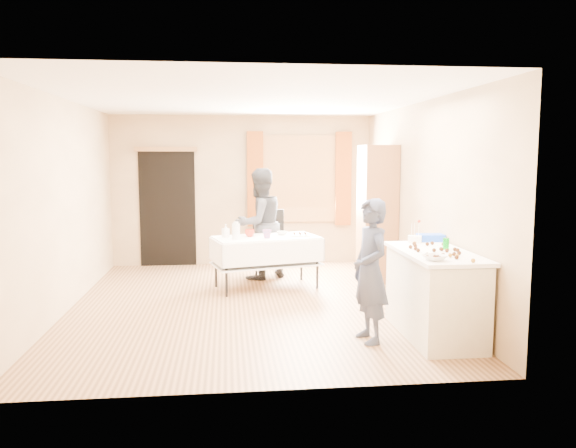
{
  "coord_description": "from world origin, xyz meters",
  "views": [
    {
      "loc": [
        -0.28,
        -7.11,
        1.9
      ],
      "look_at": [
        0.5,
        0.0,
        1.03
      ],
      "focal_mm": 35.0,
      "sensor_mm": 36.0,
      "label": 1
    }
  ],
  "objects": [
    {
      "name": "girl",
      "position": [
        1.17,
        -1.62,
        0.74
      ],
      "size": [
        0.67,
        0.55,
        1.48
      ],
      "primitive_type": "imported",
      "rotation": [
        0.0,
        0.0,
        -1.38
      ],
      "color": "#2A3049",
      "rests_on": "floor"
    },
    {
      "name": "ceiling",
      "position": [
        0.0,
        0.0,
        2.61
      ],
      "size": [
        4.5,
        5.5,
        0.02
      ],
      "primitive_type": "cube",
      "color": "white",
      "rests_on": "floor"
    },
    {
      "name": "wall_left",
      "position": [
        -2.26,
        0.0,
        1.3
      ],
      "size": [
        0.02,
        5.5,
        2.6
      ],
      "primitive_type": "cube",
      "color": "tan",
      "rests_on": "floor"
    },
    {
      "name": "floor",
      "position": [
        0.0,
        0.0,
        -0.01
      ],
      "size": [
        4.5,
        5.5,
        0.02
      ],
      "primitive_type": "cube",
      "color": "#9E7047",
      "rests_on": "ground"
    },
    {
      "name": "counter",
      "position": [
        1.89,
        -1.52,
        0.45
      ],
      "size": [
        0.69,
        1.46,
        0.91
      ],
      "color": "silver",
      "rests_on": "floor"
    },
    {
      "name": "wall_right",
      "position": [
        2.26,
        0.0,
        1.3
      ],
      "size": [
        0.02,
        5.5,
        2.6
      ],
      "primitive_type": "cube",
      "color": "tan",
      "rests_on": "floor"
    },
    {
      "name": "blue_basket",
      "position": [
        2.09,
        -0.83,
        0.95
      ],
      "size": [
        0.31,
        0.22,
        0.08
      ],
      "primitive_type": "cube",
      "rotation": [
        0.0,
        0.0,
        -0.07
      ],
      "color": "blue",
      "rests_on": "counter"
    },
    {
      "name": "mixing_bowl",
      "position": [
        1.69,
        -2.02,
        0.94
      ],
      "size": [
        0.36,
        0.36,
        0.05
      ],
      "primitive_type": "imported",
      "rotation": [
        0.0,
        0.0,
        0.38
      ],
      "color": "white",
      "rests_on": "counter"
    },
    {
      "name": "cup_rainbow",
      "position": [
        0.28,
        0.7,
        0.81
      ],
      "size": [
        0.2,
        0.2,
        0.12
      ],
      "primitive_type": "imported",
      "rotation": [
        0.0,
        0.0,
        0.3
      ],
      "color": "red",
      "rests_on": "party_table"
    },
    {
      "name": "window_frame",
      "position": [
        1.0,
        2.72,
        1.5
      ],
      "size": [
        1.32,
        0.06,
        1.52
      ],
      "primitive_type": "cube",
      "color": "olive",
      "rests_on": "wall_back"
    },
    {
      "name": "window_pane",
      "position": [
        1.0,
        2.71,
        1.5
      ],
      "size": [
        1.2,
        0.02,
        1.4
      ],
      "primitive_type": "cube",
      "color": "white",
      "rests_on": "wall_back"
    },
    {
      "name": "cup_red",
      "position": [
        0.04,
        0.88,
        0.8
      ],
      "size": [
        0.24,
        0.24,
        0.1
      ],
      "primitive_type": "imported",
      "rotation": [
        0.0,
        0.0,
        0.5
      ],
      "color": "#B62916",
      "rests_on": "party_table"
    },
    {
      "name": "door_lintel",
      "position": [
        -1.3,
        2.7,
        2.02
      ],
      "size": [
        1.05,
        0.06,
        0.08
      ],
      "primitive_type": "cube",
      "color": "olive",
      "rests_on": "wall_back"
    },
    {
      "name": "doorway",
      "position": [
        -1.3,
        2.73,
        1.0
      ],
      "size": [
        0.95,
        0.04,
        2.0
      ],
      "primitive_type": "cube",
      "color": "black",
      "rests_on": "floor"
    },
    {
      "name": "curtain_left",
      "position": [
        0.22,
        2.67,
        1.5
      ],
      "size": [
        0.28,
        0.06,
        1.65
      ],
      "primitive_type": "cube",
      "color": "brown",
      "rests_on": "wall_back"
    },
    {
      "name": "party_table",
      "position": [
        0.28,
        0.85,
        0.45
      ],
      "size": [
        1.65,
        1.12,
        0.75
      ],
      "rotation": [
        0.0,
        0.0,
        0.25
      ],
      "color": "black",
      "rests_on": "floor"
    },
    {
      "name": "wall_back",
      "position": [
        0.0,
        2.76,
        1.3
      ],
      "size": [
        4.5,
        0.02,
        2.6
      ],
      "primitive_type": "cube",
      "color": "tan",
      "rests_on": "floor"
    },
    {
      "name": "foam_block",
      "position": [
        1.87,
        -0.93,
        0.95
      ],
      "size": [
        0.18,
        0.15,
        0.08
      ],
      "primitive_type": "cube",
      "rotation": [
        0.0,
        0.0,
        -0.4
      ],
      "color": "white",
      "rests_on": "counter"
    },
    {
      "name": "cake_balls",
      "position": [
        1.86,
        -1.64,
        0.93
      ],
      "size": [
        0.5,
        1.13,
        0.04
      ],
      "color": "#3F2314",
      "rests_on": "counter"
    },
    {
      "name": "curtain_right",
      "position": [
        1.78,
        2.67,
        1.5
      ],
      "size": [
        0.28,
        0.06,
        1.65
      ],
      "primitive_type": "cube",
      "color": "brown",
      "rests_on": "wall_back"
    },
    {
      "name": "bottle",
      "position": [
        -0.3,
        0.87,
        0.84
      ],
      "size": [
        0.16,
        0.16,
        0.19
      ],
      "primitive_type": "imported",
      "rotation": [
        0.0,
        0.0,
        0.49
      ],
      "color": "white",
      "rests_on": "party_table"
    },
    {
      "name": "soda_can",
      "position": [
        2.04,
        -1.42,
        0.97
      ],
      "size": [
        0.07,
        0.07,
        0.12
      ],
      "primitive_type": "cylinder",
      "rotation": [
        0.0,
        0.0,
        -0.04
      ],
      "color": "#069E14",
      "rests_on": "counter"
    },
    {
      "name": "chair",
      "position": [
        0.4,
        1.77,
        0.31
      ],
      "size": [
        0.51,
        0.51,
        1.04
      ],
      "rotation": [
        0.0,
        0.0,
        -0.21
      ],
      "color": "black",
      "rests_on": "floor"
    },
    {
      "name": "woman",
      "position": [
        0.22,
        1.5,
        0.86
      ],
      "size": [
        1.41,
        1.4,
        1.71
      ],
      "primitive_type": "imported",
      "rotation": [
        0.0,
        0.0,
        3.7
      ],
      "color": "black",
      "rests_on": "floor"
    },
    {
      "name": "pitcher",
      "position": [
        -0.16,
        0.64,
        0.86
      ],
      "size": [
        0.13,
        0.13,
        0.22
      ],
      "primitive_type": "cylinder",
      "rotation": [
        0.0,
        0.0,
        0.26
      ],
      "color": "silver",
      "rests_on": "party_table"
    },
    {
      "name": "wall_front",
      "position": [
        0.0,
        -2.76,
        1.3
      ],
      "size": [
        4.5,
        0.02,
        2.6
      ],
      "primitive_type": "cube",
      "color": "tan",
      "rests_on": "floor"
    },
    {
      "name": "cabinet",
      "position": [
        1.99,
        1.16,
        1.03
      ],
      "size": [
        0.5,
        0.6,
        2.06
      ],
      "primitive_type": "cube",
      "color": "brown",
      "rests_on": "floor"
    },
    {
      "name": "pastry_tray",
      "position": [
        0.77,
        0.88,
        0.76
      ],
      "size": [
        0.29,
        0.21,
        0.02
      ],
      "primitive_type": "cube",
      "rotation": [
        0.0,
        0.0,
        -0.04
      ],
      "color": "white",
      "rests_on": "party_table"
    },
    {
      "name": "small_bowl",
      "position": [
        0.53,
        1.03,
        0.78
      ],
      "size": [
        0.17,
        0.17,
        0.05
      ],
      "primitive_type": "imported",
      "rotation": [
        0.0,
        0.0,
        -0.04
      ],
      "color": "white",
      "rests_on": "party_table"
    }
  ]
}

